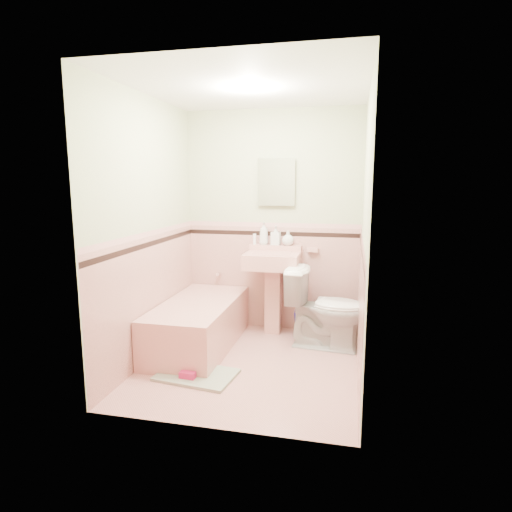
% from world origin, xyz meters
% --- Properties ---
extents(floor, '(2.20, 2.20, 0.00)m').
position_xyz_m(floor, '(0.00, 0.00, 0.00)').
color(floor, '#D29389').
rests_on(floor, ground).
extents(ceiling, '(2.20, 2.20, 0.00)m').
position_xyz_m(ceiling, '(0.00, 0.00, 2.50)').
color(ceiling, white).
rests_on(ceiling, ground).
extents(wall_back, '(2.50, 0.00, 2.50)m').
position_xyz_m(wall_back, '(0.00, 1.10, 1.25)').
color(wall_back, '#F6E6C8').
rests_on(wall_back, ground).
extents(wall_front, '(2.50, 0.00, 2.50)m').
position_xyz_m(wall_front, '(0.00, -1.10, 1.25)').
color(wall_front, '#F6E6C8').
rests_on(wall_front, ground).
extents(wall_left, '(0.00, 2.50, 2.50)m').
position_xyz_m(wall_left, '(-1.00, 0.00, 1.25)').
color(wall_left, '#F6E6C8').
rests_on(wall_left, ground).
extents(wall_right, '(0.00, 2.50, 2.50)m').
position_xyz_m(wall_right, '(1.00, 0.00, 1.25)').
color(wall_right, '#F6E6C8').
rests_on(wall_right, ground).
extents(wainscot_back, '(2.00, 0.00, 2.00)m').
position_xyz_m(wainscot_back, '(0.00, 1.09, 0.60)').
color(wainscot_back, '#D5988E').
rests_on(wainscot_back, ground).
extents(wainscot_front, '(2.00, 0.00, 2.00)m').
position_xyz_m(wainscot_front, '(0.00, -1.09, 0.60)').
color(wainscot_front, '#D5988E').
rests_on(wainscot_front, ground).
extents(wainscot_left, '(0.00, 2.20, 2.20)m').
position_xyz_m(wainscot_left, '(-0.99, 0.00, 0.60)').
color(wainscot_left, '#D5988E').
rests_on(wainscot_left, ground).
extents(wainscot_right, '(0.00, 2.20, 2.20)m').
position_xyz_m(wainscot_right, '(0.99, 0.00, 0.60)').
color(wainscot_right, '#D5988E').
rests_on(wainscot_right, ground).
extents(accent_back, '(2.00, 0.00, 2.00)m').
position_xyz_m(accent_back, '(0.00, 1.08, 1.12)').
color(accent_back, black).
rests_on(accent_back, ground).
extents(accent_front, '(2.00, 0.00, 2.00)m').
position_xyz_m(accent_front, '(0.00, -1.08, 1.12)').
color(accent_front, black).
rests_on(accent_front, ground).
extents(accent_left, '(0.00, 2.20, 2.20)m').
position_xyz_m(accent_left, '(-0.98, 0.00, 1.12)').
color(accent_left, black).
rests_on(accent_left, ground).
extents(accent_right, '(0.00, 2.20, 2.20)m').
position_xyz_m(accent_right, '(0.98, 0.00, 1.12)').
color(accent_right, black).
rests_on(accent_right, ground).
extents(cap_back, '(2.00, 0.00, 2.00)m').
position_xyz_m(cap_back, '(0.00, 1.08, 1.22)').
color(cap_back, '#D29692').
rests_on(cap_back, ground).
extents(cap_front, '(2.00, 0.00, 2.00)m').
position_xyz_m(cap_front, '(0.00, -1.08, 1.22)').
color(cap_front, '#D29692').
rests_on(cap_front, ground).
extents(cap_left, '(0.00, 2.20, 2.20)m').
position_xyz_m(cap_left, '(-0.98, 0.00, 1.22)').
color(cap_left, '#D29692').
rests_on(cap_left, ground).
extents(cap_right, '(0.00, 2.20, 2.20)m').
position_xyz_m(cap_right, '(0.98, 0.00, 1.22)').
color(cap_right, '#D29692').
rests_on(cap_right, ground).
extents(bathtub, '(0.70, 1.50, 0.45)m').
position_xyz_m(bathtub, '(-0.63, 0.33, 0.23)').
color(bathtub, tan).
rests_on(bathtub, floor).
extents(tub_faucet, '(0.04, 0.12, 0.04)m').
position_xyz_m(tub_faucet, '(-0.63, 1.05, 0.63)').
color(tub_faucet, silver).
rests_on(tub_faucet, wall_back).
extents(sink, '(0.59, 0.49, 0.93)m').
position_xyz_m(sink, '(0.05, 0.86, 0.47)').
color(sink, tan).
rests_on(sink, floor).
extents(sink_faucet, '(0.02, 0.02, 0.10)m').
position_xyz_m(sink_faucet, '(0.05, 1.00, 0.95)').
color(sink_faucet, silver).
rests_on(sink_faucet, sink).
extents(medicine_cabinet, '(0.39, 0.04, 0.49)m').
position_xyz_m(medicine_cabinet, '(0.05, 1.07, 1.70)').
color(medicine_cabinet, white).
rests_on(medicine_cabinet, wall_back).
extents(soap_dish, '(0.12, 0.07, 0.04)m').
position_xyz_m(soap_dish, '(0.47, 1.06, 0.95)').
color(soap_dish, tan).
rests_on(soap_dish, wall_back).
extents(soap_bottle_left, '(0.12, 0.12, 0.26)m').
position_xyz_m(soap_bottle_left, '(-0.09, 1.04, 1.13)').
color(soap_bottle_left, '#B2B2B2').
rests_on(soap_bottle_left, sink).
extents(soap_bottle_mid, '(0.10, 0.10, 0.22)m').
position_xyz_m(soap_bottle_mid, '(0.05, 1.04, 1.11)').
color(soap_bottle_mid, '#B2B2B2').
rests_on(soap_bottle_mid, sink).
extents(soap_bottle_right, '(0.17, 0.17, 0.17)m').
position_xyz_m(soap_bottle_right, '(0.19, 1.04, 1.08)').
color(soap_bottle_right, '#B2B2B2').
rests_on(soap_bottle_right, sink).
extents(tube, '(0.05, 0.05, 0.12)m').
position_xyz_m(tube, '(-0.19, 1.04, 1.06)').
color(tube, white).
rests_on(tube, sink).
extents(toilet, '(0.86, 0.54, 0.84)m').
position_xyz_m(toilet, '(0.67, 0.60, 0.42)').
color(toilet, white).
rests_on(toilet, floor).
extents(bucket, '(0.26, 0.26, 0.25)m').
position_xyz_m(bucket, '(0.42, 0.88, 0.12)').
color(bucket, '#181CB4').
rests_on(bucket, floor).
extents(bath_mat, '(0.72, 0.53, 0.03)m').
position_xyz_m(bath_mat, '(-0.41, -0.35, 0.01)').
color(bath_mat, gray).
rests_on(bath_mat, floor).
extents(shoe, '(0.14, 0.08, 0.06)m').
position_xyz_m(shoe, '(-0.45, -0.45, 0.05)').
color(shoe, '#BF1E59').
rests_on(shoe, bath_mat).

